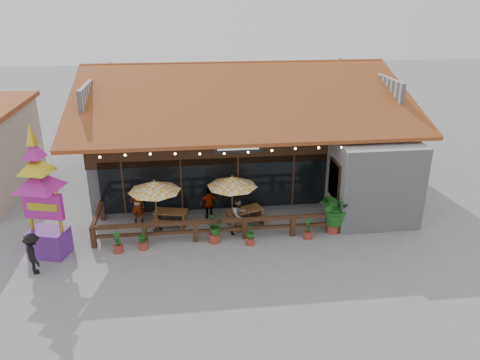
{
  "coord_description": "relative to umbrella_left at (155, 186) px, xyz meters",
  "views": [
    {
      "loc": [
        -2.69,
        -17.23,
        9.4
      ],
      "look_at": [
        -0.45,
        1.5,
        1.77
      ],
      "focal_mm": 35.0,
      "sensor_mm": 36.0,
      "label": 1
    }
  ],
  "objects": [
    {
      "name": "tropical_plant",
      "position": [
        7.32,
        -1.01,
        -0.88
      ],
      "size": [
        1.67,
        1.78,
        1.98
      ],
      "color": "maroon",
      "rests_on": "ground"
    },
    {
      "name": "patio_railing",
      "position": [
        1.82,
        -0.89,
        -1.4
      ],
      "size": [
        10.0,
        2.6,
        0.92
      ],
      "color": "#432918",
      "rests_on": "ground"
    },
    {
      "name": "diner_a",
      "position": [
        -0.84,
        0.71,
        -1.18
      ],
      "size": [
        0.63,
        0.43,
        1.66
      ],
      "primitive_type": "imported",
      "rotation": [
        0.0,
        0.0,
        3.09
      ],
      "color": "#371E11",
      "rests_on": "ground"
    },
    {
      "name": "planter_e",
      "position": [
        6.14,
        -1.43,
        -1.64
      ],
      "size": [
        0.37,
        0.38,
        0.9
      ],
      "color": "maroon",
      "rests_on": "ground"
    },
    {
      "name": "umbrella_left",
      "position": [
        0.0,
        0.0,
        0.0
      ],
      "size": [
        2.48,
        2.48,
        2.31
      ],
      "color": "brown",
      "rests_on": "ground"
    },
    {
      "name": "thai_sign_tower",
      "position": [
        -3.99,
        -1.47,
        0.92
      ],
      "size": [
        2.55,
        2.55,
        5.55
      ],
      "color": "#63278F",
      "rests_on": "ground"
    },
    {
      "name": "picnic_table_left",
      "position": [
        0.56,
        0.4,
        -1.56
      ],
      "size": [
        1.66,
        1.51,
        0.68
      ],
      "color": "brown",
      "rests_on": "ground"
    },
    {
      "name": "planter_c",
      "position": [
        2.32,
        -1.28,
        -1.4
      ],
      "size": [
        0.84,
        0.8,
        1.09
      ],
      "color": "maroon",
      "rests_on": "ground"
    },
    {
      "name": "picnic_table_right",
      "position": [
        3.77,
        0.13,
        -1.53
      ],
      "size": [
        1.85,
        1.74,
        0.72
      ],
      "color": "brown",
      "rests_on": "ground"
    },
    {
      "name": "diner_b",
      "position": [
        3.39,
        -0.59,
        -1.2
      ],
      "size": [
        1.0,
        0.99,
        1.64
      ],
      "primitive_type": "imported",
      "rotation": [
        0.0,
        0.0,
        0.75
      ],
      "color": "#371E11",
      "rests_on": "ground"
    },
    {
      "name": "planter_d",
      "position": [
        3.72,
        -1.64,
        -1.6
      ],
      "size": [
        0.44,
        0.44,
        0.87
      ],
      "color": "maroon",
      "rests_on": "ground"
    },
    {
      "name": "umbrella_right",
      "position": [
        3.2,
        0.18,
        -0.02
      ],
      "size": [
        2.57,
        2.57,
        2.28
      ],
      "color": "brown",
      "rests_on": "ground"
    },
    {
      "name": "restaurant_building",
      "position": [
        4.33,
        5.98,
        0.19
      ],
      "size": [
        15.5,
        14.73,
        6.09
      ],
      "color": "#A5A5AA",
      "rests_on": "ground"
    },
    {
      "name": "diner_c",
      "position": [
        2.25,
        0.89,
        -1.3
      ],
      "size": [
        0.87,
        0.43,
        1.43
      ],
      "primitive_type": "imported",
      "rotation": [
        0.0,
        0.0,
        3.24
      ],
      "color": "#371E11",
      "rests_on": "ground"
    },
    {
      "name": "planter_a",
      "position": [
        -1.44,
        -1.64,
        -1.63
      ],
      "size": [
        0.38,
        0.37,
        0.91
      ],
      "color": "maroon",
      "rests_on": "ground"
    },
    {
      "name": "pedestrian",
      "position": [
        -4.18,
        -2.73,
        -1.24
      ],
      "size": [
        0.97,
        1.16,
        1.55
      ],
      "primitive_type": "imported",
      "rotation": [
        0.0,
        0.0,
        2.05
      ],
      "color": "black",
      "rests_on": "ground"
    },
    {
      "name": "ground",
      "position": [
        4.07,
        -0.63,
        -2.02
      ],
      "size": [
        100.0,
        100.0,
        0.0
      ],
      "primitive_type": "plane",
      "color": "gray",
      "rests_on": "ground"
    },
    {
      "name": "planter_b",
      "position": [
        -0.49,
        -1.49,
        -1.6
      ],
      "size": [
        0.39,
        0.42,
        0.92
      ],
      "color": "maroon",
      "rests_on": "ground"
    }
  ]
}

